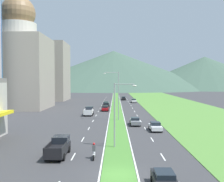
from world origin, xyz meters
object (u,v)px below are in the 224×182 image
object	(u,v)px
car_8	(106,104)
car_1	(134,101)
car_0	(135,121)
street_lamp_mid	(117,93)
car_4	(124,98)
car_3	(165,181)
motorcycle_rider	(94,152)
pickup_truck_0	(89,111)
car_5	(106,105)
car_6	(105,108)
pickup_truck_1	(59,147)
car_2	(155,126)
street_lamp_near	(117,110)

from	to	relation	value
car_8	car_1	bearing A→B (deg)	-38.29
car_8	car_0	bearing A→B (deg)	-169.37
street_lamp_mid	car_4	distance (m)	58.14
car_3	car_4	size ratio (longest dim) A/B	0.99
street_lamp_mid	car_8	size ratio (longest dim) A/B	2.52
car_0	car_3	bearing A→B (deg)	0.13
car_8	motorcycle_rider	bearing A→B (deg)	-179.19
street_lamp_mid	pickup_truck_0	size ratio (longest dim) A/B	1.95
car_1	car_8	size ratio (longest dim) A/B	1.14
car_5	car_3	bearing A→B (deg)	-173.78
car_3	car_6	world-z (taller)	car_6
car_4	car_8	size ratio (longest dim) A/B	1.03
car_0	car_4	size ratio (longest dim) A/B	1.07
car_5	car_6	size ratio (longest dim) A/B	0.97
pickup_truck_0	pickup_truck_1	xyz separation A→B (m)	(0.06, -34.64, 0.00)
car_2	motorcycle_rider	xyz separation A→B (m)	(-9.28, -16.00, -0.01)
car_3	pickup_truck_1	bearing A→B (deg)	-131.51
car_5	car_4	bearing A→B (deg)	-11.85
street_lamp_mid	car_5	world-z (taller)	street_lamp_mid
street_lamp_near	car_5	bearing A→B (deg)	93.60
car_0	motorcycle_rider	bearing A→B (deg)	-16.00
pickup_truck_1	car_1	bearing A→B (deg)	-10.96
car_4	pickup_truck_0	bearing A→B (deg)	-11.74
car_5	pickup_truck_0	xyz separation A→B (m)	(-3.75, -18.32, 0.20)
car_8	motorcycle_rider	xyz separation A→B (m)	(0.84, -59.14, -0.01)
street_lamp_near	car_6	size ratio (longest dim) A/B	1.96
car_2	car_3	world-z (taller)	car_2
street_lamp_mid	car_8	bearing A→B (deg)	96.39
car_0	car_1	world-z (taller)	car_1
car_6	car_0	bearing A→B (deg)	-163.81
car_0	car_8	distance (m)	38.16
street_lamp_near	car_6	distance (m)	40.27
street_lamp_near	car_2	xyz separation A→B (m)	(6.68, 11.20, -4.10)
pickup_truck_0	car_1	bearing A→B (deg)	-20.77
street_lamp_mid	car_0	distance (m)	8.62
car_8	car_4	bearing A→B (deg)	-14.69
street_lamp_near	car_2	size ratio (longest dim) A/B	1.98
car_8	car_2	bearing A→B (deg)	-166.80
car_4	pickup_truck_1	bearing A→B (deg)	-6.93
motorcycle_rider	car_6	bearing A→B (deg)	0.66
street_lamp_mid	car_2	bearing A→B (deg)	-60.21
car_0	car_4	distance (m)	63.66
pickup_truck_1	motorcycle_rider	size ratio (longest dim) A/B	2.70
car_4	car_5	world-z (taller)	car_4
car_2	pickup_truck_0	xyz separation A→B (m)	(-13.54, 19.83, 0.22)
car_3	car_0	bearing A→B (deg)	-179.87
car_3	motorcycle_rider	bearing A→B (deg)	-142.13
car_3	pickup_truck_0	distance (m)	45.14
car_0	car_1	distance (m)	50.82
car_0	pickup_truck_0	distance (m)	17.64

